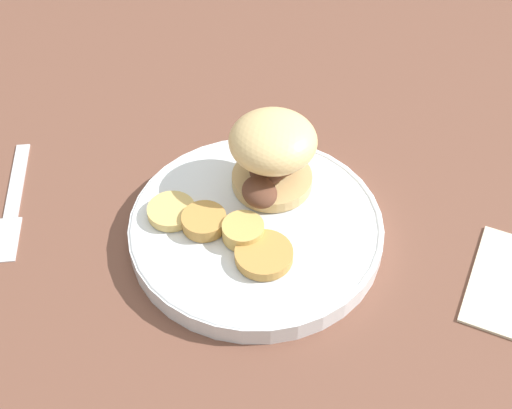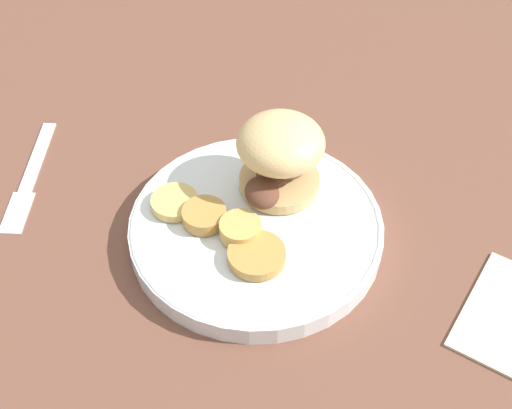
% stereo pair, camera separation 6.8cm
% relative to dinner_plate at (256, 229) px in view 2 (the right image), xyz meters
% --- Properties ---
extents(ground_plane, '(4.00, 4.00, 0.00)m').
position_rel_dinner_plate_xyz_m(ground_plane, '(0.00, 0.00, -0.01)').
color(ground_plane, brown).
extents(dinner_plate, '(0.25, 0.25, 0.02)m').
position_rel_dinner_plate_xyz_m(dinner_plate, '(0.00, 0.00, 0.00)').
color(dinner_plate, white).
rests_on(dinner_plate, ground_plane).
extents(sandwich, '(0.09, 0.09, 0.08)m').
position_rel_dinner_plate_xyz_m(sandwich, '(0.04, -0.04, 0.06)').
color(sandwich, tan).
rests_on(sandwich, dinner_plate).
extents(potato_round_0, '(0.06, 0.06, 0.01)m').
position_rel_dinner_plate_xyz_m(potato_round_0, '(-0.04, 0.02, 0.02)').
color(potato_round_0, '#BC8942').
rests_on(potato_round_0, dinner_plate).
extents(potato_round_1, '(0.05, 0.05, 0.01)m').
position_rel_dinner_plate_xyz_m(potato_round_1, '(0.05, 0.07, 0.02)').
color(potato_round_1, '#DBB766').
rests_on(potato_round_1, dinner_plate).
extents(potato_round_2, '(0.04, 0.04, 0.02)m').
position_rel_dinner_plate_xyz_m(potato_round_2, '(-0.01, 0.02, 0.02)').
color(potato_round_2, tan).
rests_on(potato_round_2, dinner_plate).
extents(potato_round_3, '(0.04, 0.04, 0.01)m').
position_rel_dinner_plate_xyz_m(potato_round_3, '(0.02, 0.05, 0.02)').
color(potato_round_3, '#BC8942').
rests_on(potato_round_3, dinner_plate).
extents(fork, '(0.17, 0.08, 0.00)m').
position_rel_dinner_plate_xyz_m(fork, '(0.16, 0.20, -0.01)').
color(fork, silver).
rests_on(fork, ground_plane).
extents(napkin, '(0.14, 0.15, 0.01)m').
position_rel_dinner_plate_xyz_m(napkin, '(-0.17, -0.19, -0.01)').
color(napkin, beige).
rests_on(napkin, ground_plane).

